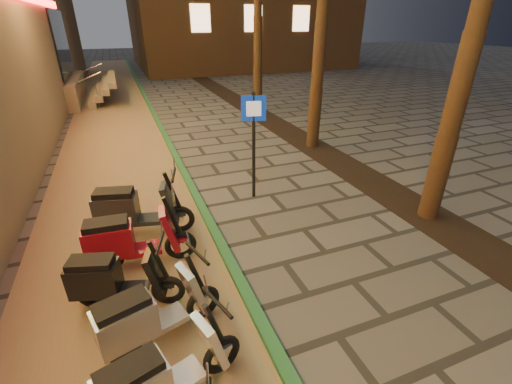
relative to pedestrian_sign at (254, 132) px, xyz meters
name	(u,v)px	position (x,y,z in m)	size (l,w,h in m)	color
ground	(338,336)	(-0.42, -4.24, -1.60)	(120.00, 120.00, 0.00)	#474442
parking_strip	(116,141)	(-3.02, 5.76, -1.59)	(3.40, 60.00, 0.01)	#8C7251
green_curb	(164,135)	(-1.32, 5.76, -1.55)	(0.18, 60.00, 0.10)	#266738
planting_strip	(346,167)	(3.18, 0.76, -1.59)	(1.20, 40.00, 0.02)	black
pedestrian_sign	(254,132)	(0.00, 0.00, 0.00)	(0.53, 0.16, 2.47)	black
scooter_5	(158,379)	(-2.74, -4.37, -1.10)	(1.61, 0.85, 1.14)	black
scooter_6	(147,316)	(-2.76, -3.47, -1.09)	(1.64, 0.85, 1.17)	black
scooter_7	(113,280)	(-3.15, -2.58, -1.11)	(1.58, 0.83, 1.12)	black
scooter_8	(127,240)	(-2.90, -1.71, -1.05)	(1.78, 0.63, 1.25)	black
scooter_9	(132,210)	(-2.76, -0.70, -1.03)	(1.84, 0.88, 1.30)	black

